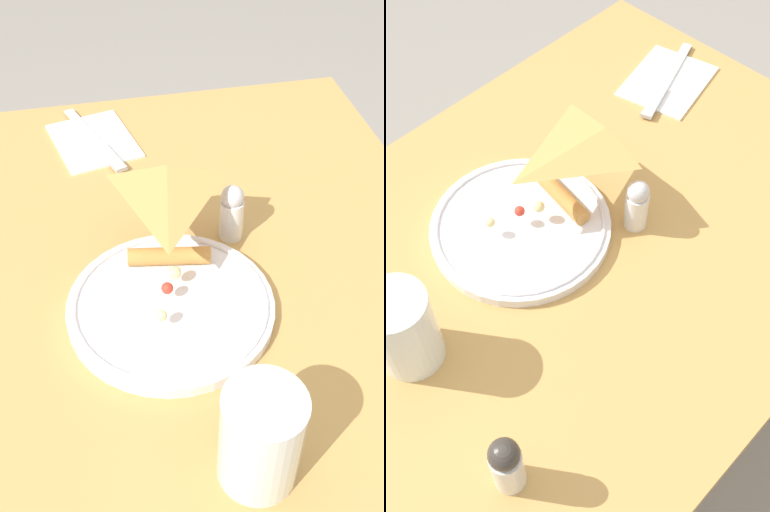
% 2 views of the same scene
% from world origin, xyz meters
% --- Properties ---
extents(ground_plane, '(6.00, 6.00, 0.00)m').
position_xyz_m(ground_plane, '(0.00, 0.00, 0.00)').
color(ground_plane, gray).
extents(dining_table, '(0.94, 0.71, 0.73)m').
position_xyz_m(dining_table, '(0.00, 0.00, 0.60)').
color(dining_table, tan).
rests_on(dining_table, ground_plane).
extents(plate_pizza, '(0.26, 0.26, 0.05)m').
position_xyz_m(plate_pizza, '(-0.07, 0.07, 0.74)').
color(plate_pizza, white).
rests_on(plate_pizza, dining_table).
extents(milk_glass, '(0.08, 0.08, 0.13)m').
position_xyz_m(milk_glass, '(-0.31, 0.02, 0.79)').
color(milk_glass, white).
rests_on(milk_glass, dining_table).
extents(napkin_folded, '(0.18, 0.16, 0.00)m').
position_xyz_m(napkin_folded, '(0.34, 0.13, 0.73)').
color(napkin_folded, white).
rests_on(napkin_folded, dining_table).
extents(butter_knife, '(0.22, 0.09, 0.01)m').
position_xyz_m(butter_knife, '(0.33, 0.12, 0.74)').
color(butter_knife, '#B2B2B7').
rests_on(butter_knife, napkin_folded).
extents(salt_shaker, '(0.03, 0.03, 0.09)m').
position_xyz_m(salt_shaker, '(0.05, -0.04, 0.77)').
color(salt_shaker, silver).
rests_on(salt_shaker, dining_table).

